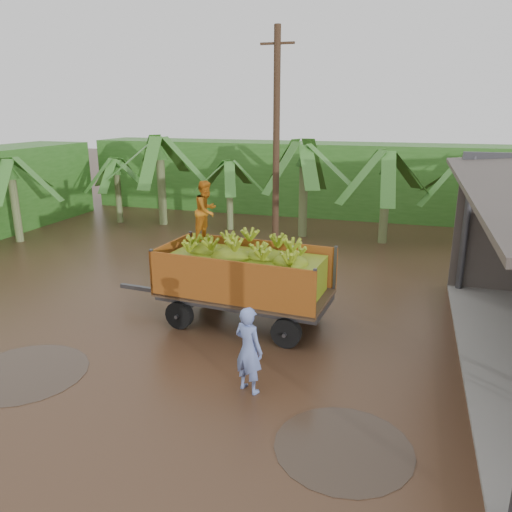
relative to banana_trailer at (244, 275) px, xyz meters
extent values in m
plane|color=black|center=(0.14, -1.54, -1.29)|extent=(100.00, 100.00, 0.00)
cube|color=#2D661E|center=(-1.86, 14.46, 0.51)|extent=(22.00, 3.00, 3.60)
cube|color=#47474C|center=(-2.89, 0.22, -0.78)|extent=(1.68, 0.24, 0.11)
imported|color=#C06B16|center=(-1.21, 0.58, 1.44)|extent=(0.74, 0.86, 1.56)
imported|color=#6C80C5|center=(1.11, -3.01, -0.42)|extent=(0.75, 0.63, 1.74)
cylinder|color=#47301E|center=(-0.89, 6.37, 2.70)|extent=(0.24, 0.24, 7.98)
cube|color=#47301E|center=(-0.89, 6.37, 6.09)|extent=(1.20, 0.08, 0.08)
camera|label=1|loc=(3.78, -11.17, 3.99)|focal=35.00mm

